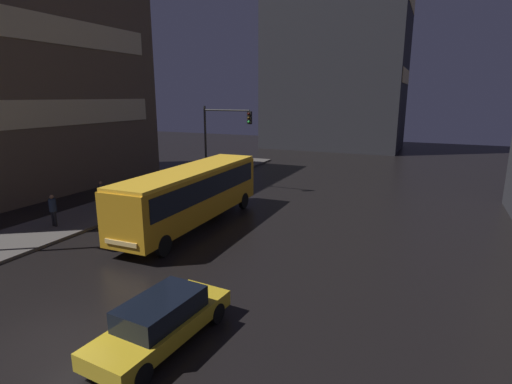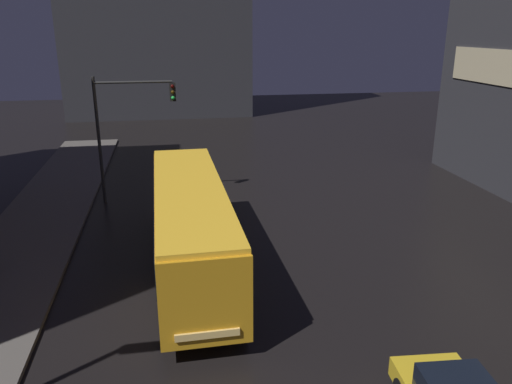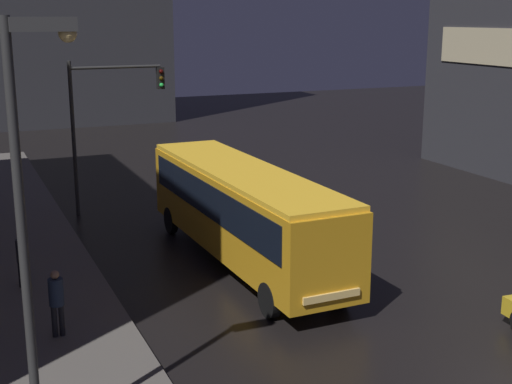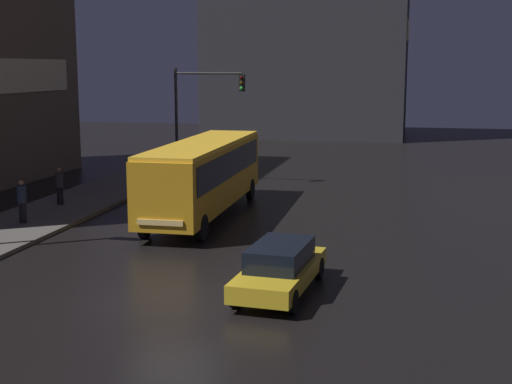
{
  "view_description": "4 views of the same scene",
  "coord_description": "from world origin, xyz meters",
  "views": [
    {
      "loc": [
        9.49,
        -7.13,
        7.04
      ],
      "look_at": [
        0.58,
        12.85,
        1.77
      ],
      "focal_mm": 28.0,
      "sensor_mm": 36.0,
      "label": 1
    },
    {
      "loc": [
        -2.95,
        -6.04,
        8.5
      ],
      "look_at": [
        0.69,
        14.62,
        1.6
      ],
      "focal_mm": 35.0,
      "sensor_mm": 36.0,
      "label": 2
    },
    {
      "loc": [
        -11.01,
        -10.0,
        8.05
      ],
      "look_at": [
        -0.47,
        14.15,
        1.52
      ],
      "focal_mm": 50.0,
      "sensor_mm": 36.0,
      "label": 3
    },
    {
      "loc": [
        6.4,
        -18.07,
        6.35
      ],
      "look_at": [
        0.03,
        10.33,
        1.24
      ],
      "focal_mm": 50.0,
      "sensor_mm": 36.0,
      "label": 4
    }
  ],
  "objects": [
    {
      "name": "building_far_backdrop",
      "position": [
        -3.61,
        49.21,
        14.34
      ],
      "size": [
        18.07,
        12.0,
        28.69
      ],
      "color": "#2D2D33",
      "rests_on": "ground"
    },
    {
      "name": "bus_near",
      "position": [
        -2.37,
        10.85,
        1.99
      ],
      "size": [
        2.69,
        11.54,
        3.22
      ],
      "rotation": [
        0.0,
        0.0,
        3.16
      ],
      "color": "orange",
      "rests_on": "ground"
    },
    {
      "name": "car_taxi",
      "position": [
        2.78,
        1.22,
        0.73
      ],
      "size": [
        2.08,
        4.83,
        1.42
      ],
      "rotation": [
        0.0,
        0.0,
        3.06
      ],
      "color": "gold",
      "rests_on": "ground"
    },
    {
      "name": "pedestrian_near",
      "position": [
        -8.93,
        7.29,
        1.19
      ],
      "size": [
        0.4,
        0.4,
        1.76
      ],
      "rotation": [
        0.0,
        0.0,
        6.21
      ],
      "color": "black",
      "rests_on": "sidewalk_left"
    },
    {
      "name": "ground_plane",
      "position": [
        0.0,
        0.0,
        0.0
      ],
      "size": [
        120.0,
        120.0,
        0.0
      ],
      "primitive_type": "plane",
      "color": "black"
    },
    {
      "name": "pedestrian_mid",
      "position": [
        -9.34,
        11.19,
        1.14
      ],
      "size": [
        0.45,
        0.45,
        1.7
      ],
      "rotation": [
        0.0,
        0.0,
        3.51
      ],
      "color": "black",
      "rests_on": "sidewalk_left"
    },
    {
      "name": "sidewalk_left",
      "position": [
        -9.0,
        10.0,
        0.07
      ],
      "size": [
        4.0,
        48.0,
        0.15
      ],
      "color": "#56514C",
      "rests_on": "ground"
    },
    {
      "name": "building_left_tower",
      "position": [
        -19.48,
        13.1,
        9.05
      ],
      "size": [
        10.07,
        21.35,
        18.1
      ],
      "color": "brown",
      "rests_on": "ground"
    },
    {
      "name": "traffic_light_main",
      "position": [
        -5.04,
        19.04,
        4.33
      ],
      "size": [
        3.93,
        0.35,
        6.33
      ],
      "color": "#2D2D2D",
      "rests_on": "ground"
    }
  ]
}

